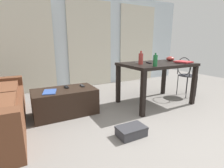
% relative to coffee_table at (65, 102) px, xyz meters
% --- Properties ---
extents(ground_plane, '(8.50, 8.50, 0.00)m').
position_rel_coffee_table_xyz_m(ground_plane, '(1.11, -0.47, -0.21)').
color(ground_plane, gray).
extents(wall_back, '(5.97, 0.10, 2.41)m').
position_rel_coffee_table_xyz_m(wall_back, '(1.11, 1.70, 1.00)').
color(wall_back, silver).
rests_on(wall_back, ground).
extents(curtains, '(4.24, 0.03, 2.21)m').
position_rel_coffee_table_xyz_m(curtains, '(1.11, 1.62, 0.89)').
color(curtains, beige).
rests_on(curtains, ground).
extents(coffee_table, '(0.99, 0.57, 0.42)m').
position_rel_coffee_table_xyz_m(coffee_table, '(0.00, 0.00, 0.00)').
color(coffee_table, black).
rests_on(coffee_table, ground).
extents(craft_table, '(1.30, 0.87, 0.78)m').
position_rel_coffee_table_xyz_m(craft_table, '(1.65, -0.31, 0.47)').
color(craft_table, black).
rests_on(craft_table, ground).
extents(wire_chair, '(0.39, 0.40, 0.85)m').
position_rel_coffee_table_xyz_m(wire_chair, '(2.54, -0.27, 0.32)').
color(wire_chair, black).
rests_on(wire_chair, ground).
extents(bottle_near, '(0.07, 0.07, 0.21)m').
position_rel_coffee_table_xyz_m(bottle_near, '(1.30, -0.66, 0.67)').
color(bottle_near, '#195B2D').
rests_on(bottle_near, craft_table).
extents(bottle_far, '(0.08, 0.08, 0.23)m').
position_rel_coffee_table_xyz_m(bottle_far, '(1.27, -0.32, 0.67)').
color(bottle_far, '#99332D').
rests_on(bottle_far, craft_table).
extents(bowl, '(0.16, 0.16, 0.09)m').
position_rel_coffee_table_xyz_m(bowl, '(2.16, -0.16, 0.62)').
color(bowl, '#9E3833').
rests_on(bowl, craft_table).
extents(book_stack, '(0.24, 0.29, 0.04)m').
position_rel_coffee_table_xyz_m(book_stack, '(2.05, -0.57, 0.60)').
color(book_stack, '#4C4C51').
rests_on(book_stack, craft_table).
extents(tv_remote_on_table, '(0.09, 0.17, 0.02)m').
position_rel_coffee_table_xyz_m(tv_remote_on_table, '(1.50, -0.28, 0.59)').
color(tv_remote_on_table, black).
rests_on(tv_remote_on_table, craft_table).
extents(scissors, '(0.12, 0.09, 0.00)m').
position_rel_coffee_table_xyz_m(scissors, '(1.44, -0.05, 0.58)').
color(scissors, '#9EA0A5').
rests_on(scissors, craft_table).
extents(tv_remote_primary, '(0.06, 0.16, 0.02)m').
position_rel_coffee_table_xyz_m(tv_remote_primary, '(0.06, 0.10, 0.22)').
color(tv_remote_primary, black).
rests_on(tv_remote_primary, coffee_table).
extents(tv_remote_secondary, '(0.05, 0.15, 0.02)m').
position_rel_coffee_table_xyz_m(tv_remote_secondary, '(0.32, 0.06, 0.22)').
color(tv_remote_secondary, '#232326').
rests_on(tv_remote_secondary, coffee_table).
extents(magazine, '(0.25, 0.33, 0.01)m').
position_rel_coffee_table_xyz_m(magazine, '(-0.23, -0.06, 0.22)').
color(magazine, '#33519E').
rests_on(magazine, coffee_table).
extents(shoebox, '(0.36, 0.24, 0.13)m').
position_rel_coffee_table_xyz_m(shoebox, '(0.56, -1.10, -0.15)').
color(shoebox, '#38383D').
rests_on(shoebox, ground).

